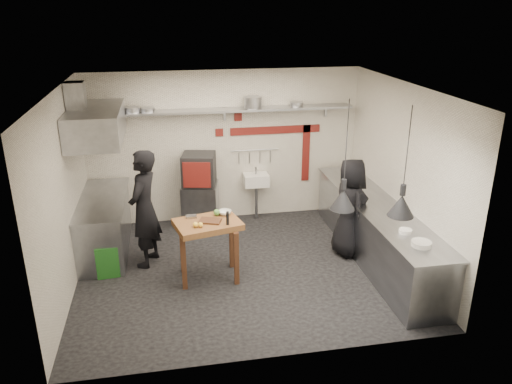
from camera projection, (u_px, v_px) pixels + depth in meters
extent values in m
plane|color=black|center=(244.00, 269.00, 7.78)|extent=(5.00, 5.00, 0.00)
plane|color=beige|center=(242.00, 89.00, 6.79)|extent=(5.00, 5.00, 0.00)
cube|color=silver|center=(225.00, 147.00, 9.21)|extent=(5.00, 0.04, 2.80)
cube|color=silver|center=(273.00, 251.00, 5.35)|extent=(5.00, 0.04, 2.80)
cube|color=silver|center=(63.00, 196.00, 6.86)|extent=(0.04, 4.20, 2.80)
cube|color=silver|center=(402.00, 175.00, 7.71)|extent=(0.04, 4.20, 2.80)
cube|color=maroon|center=(276.00, 130.00, 9.26)|extent=(1.70, 0.02, 0.14)
cube|color=maroon|center=(306.00, 153.00, 9.53)|extent=(0.14, 0.02, 1.10)
cube|color=maroon|center=(238.00, 117.00, 9.04)|extent=(0.14, 0.02, 0.14)
cube|color=maroon|center=(219.00, 132.00, 9.08)|extent=(0.14, 0.02, 0.14)
cube|color=gray|center=(225.00, 110.00, 8.79)|extent=(4.60, 0.34, 0.04)
cube|color=gray|center=(116.00, 118.00, 8.64)|extent=(0.04, 0.06, 0.24)
cube|color=gray|center=(224.00, 114.00, 8.97)|extent=(0.04, 0.06, 0.24)
cube|color=gray|center=(326.00, 110.00, 9.29)|extent=(0.04, 0.06, 0.24)
cylinder|color=gray|center=(133.00, 110.00, 8.50)|extent=(0.34, 0.34, 0.09)
cylinder|color=gray|center=(148.00, 110.00, 8.55)|extent=(0.26, 0.26, 0.07)
cylinder|color=gray|center=(253.00, 102.00, 8.83)|extent=(0.34, 0.34, 0.20)
cylinder|color=gray|center=(297.00, 104.00, 8.99)|extent=(0.28, 0.28, 0.08)
cube|color=gray|center=(201.00, 205.00, 9.21)|extent=(0.74, 0.69, 0.80)
cube|color=black|center=(199.00, 170.00, 8.94)|extent=(0.67, 0.64, 0.58)
cube|color=maroon|center=(197.00, 175.00, 8.66)|extent=(0.47, 0.13, 0.46)
cube|color=black|center=(199.00, 175.00, 8.67)|extent=(0.35, 0.09, 0.34)
cube|color=silver|center=(256.00, 180.00, 9.36)|extent=(0.46, 0.34, 0.22)
cylinder|color=gray|center=(256.00, 171.00, 9.30)|extent=(0.03, 0.03, 0.14)
cylinder|color=gray|center=(256.00, 202.00, 9.48)|extent=(0.06, 0.06, 0.66)
cylinder|color=gray|center=(255.00, 150.00, 9.30)|extent=(0.90, 0.02, 0.02)
cube|color=gray|center=(376.00, 232.00, 7.99)|extent=(0.70, 3.80, 0.90)
cube|color=gray|center=(378.00, 206.00, 7.82)|extent=(0.76, 3.90, 0.03)
cylinder|color=silver|center=(421.00, 244.00, 6.48)|extent=(0.27, 0.27, 0.07)
cylinder|color=silver|center=(405.00, 231.00, 6.85)|extent=(0.23, 0.23, 0.05)
cube|color=gray|center=(105.00, 226.00, 8.22)|extent=(0.70, 1.90, 0.90)
cube|color=gray|center=(102.00, 200.00, 8.06)|extent=(0.76, 2.00, 0.03)
cube|color=gray|center=(96.00, 124.00, 7.63)|extent=(0.78, 1.60, 0.50)
cube|color=gray|center=(76.00, 99.00, 7.44)|extent=(0.28, 0.28, 0.50)
cube|color=#1C581B|center=(108.00, 259.00, 7.58)|extent=(0.37, 0.37, 0.50)
cube|color=#492919|center=(210.00, 221.00, 7.23)|extent=(0.36, 0.31, 0.02)
cylinder|color=black|center=(228.00, 218.00, 7.10)|extent=(0.05, 0.05, 0.20)
sphere|color=yellow|center=(195.00, 225.00, 7.04)|extent=(0.08, 0.08, 0.08)
sphere|color=yellow|center=(200.00, 225.00, 7.04)|extent=(0.07, 0.07, 0.07)
sphere|color=#528D3B|center=(217.00, 212.00, 7.42)|extent=(0.13, 0.13, 0.10)
cube|color=gray|center=(191.00, 217.00, 7.37)|extent=(0.16, 0.11, 0.03)
imported|color=silver|center=(225.00, 213.00, 7.47)|extent=(0.25, 0.25, 0.06)
imported|color=black|center=(144.00, 209.00, 7.65)|extent=(0.66, 0.80, 1.86)
imported|color=black|center=(350.00, 208.00, 8.01)|extent=(0.58, 0.84, 1.63)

